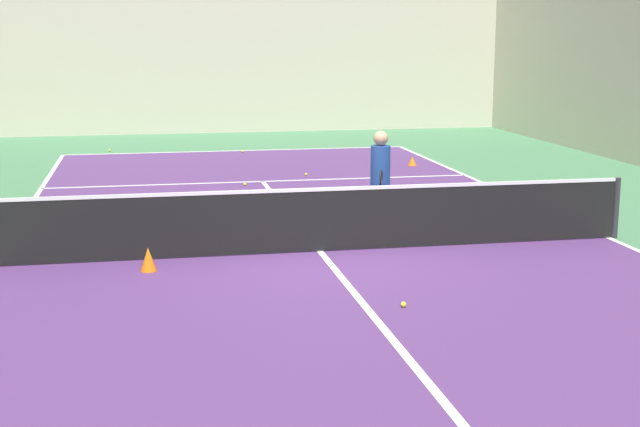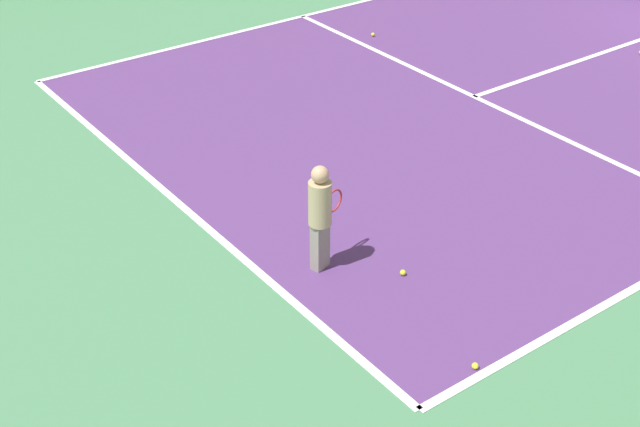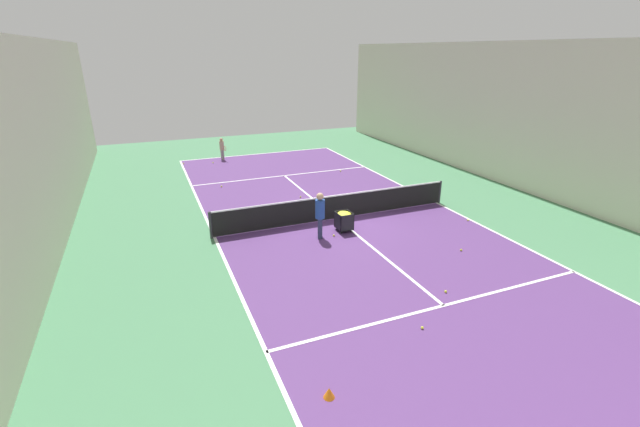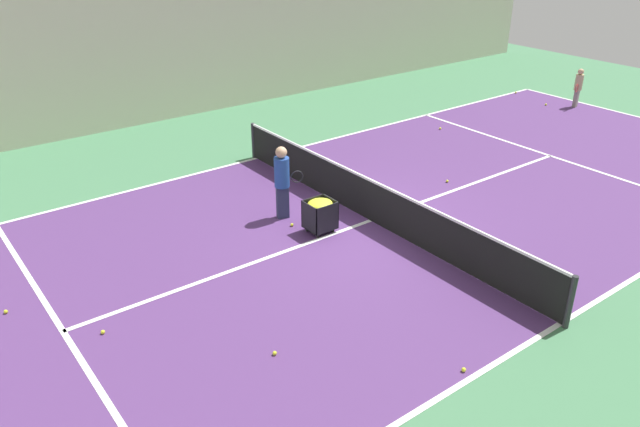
% 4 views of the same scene
% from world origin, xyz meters
% --- Properties ---
extents(ground_plane, '(37.18, 37.18, 0.00)m').
position_xyz_m(ground_plane, '(0.00, 0.00, 0.00)').
color(ground_plane, '#477F56').
extents(court_playing_area, '(9.38, 23.80, 0.00)m').
position_xyz_m(court_playing_area, '(0.00, 0.00, 0.00)').
color(court_playing_area, '#563370').
rests_on(court_playing_area, ground).
extents(line_sideline_left, '(0.10, 23.80, 0.00)m').
position_xyz_m(line_sideline_left, '(-4.69, 0.00, 0.01)').
color(line_sideline_left, white).
rests_on(line_sideline_left, ground).
extents(line_sideline_right, '(0.10, 23.80, 0.00)m').
position_xyz_m(line_sideline_right, '(4.69, 0.00, 0.01)').
color(line_sideline_right, white).
rests_on(line_sideline_right, ground).
extents(line_service_near, '(9.38, 0.10, 0.00)m').
position_xyz_m(line_service_near, '(0.00, -6.54, 0.01)').
color(line_service_near, white).
rests_on(line_service_near, ground).
extents(line_service_far, '(9.38, 0.10, 0.00)m').
position_xyz_m(line_service_far, '(0.00, 6.54, 0.01)').
color(line_service_far, white).
rests_on(line_service_far, ground).
extents(line_centre_service, '(0.10, 13.09, 0.00)m').
position_xyz_m(line_centre_service, '(0.00, 0.00, 0.01)').
color(line_centre_service, white).
rests_on(line_centre_service, ground).
extents(hall_enclosure_right, '(0.15, 33.48, 6.52)m').
position_xyz_m(hall_enclosure_right, '(9.46, 0.00, 3.26)').
color(hall_enclosure_right, beige).
rests_on(hall_enclosure_right, ground).
extents(tennis_net, '(9.68, 0.10, 0.97)m').
position_xyz_m(tennis_net, '(0.00, 0.00, 0.50)').
color(tennis_net, '#2D2D33').
rests_on(tennis_net, ground).
extents(player_near_baseline, '(0.33, 0.59, 1.30)m').
position_xyz_m(player_near_baseline, '(2.31, -11.27, 0.75)').
color(player_near_baseline, gray).
rests_on(player_near_baseline, ground).
extents(coach_at_net, '(0.42, 0.69, 1.64)m').
position_xyz_m(coach_at_net, '(1.29, 1.40, 0.94)').
color(coach_at_net, '#2D3351').
rests_on(coach_at_net, ground).
extents(ball_cart, '(0.53, 0.58, 0.72)m').
position_xyz_m(ball_cart, '(0.26, 1.17, 0.51)').
color(ball_cart, black).
rests_on(ball_cart, ground).
extents(training_cone_0, '(0.23, 0.23, 0.33)m').
position_xyz_m(training_cone_0, '(-2.52, -0.64, 0.17)').
color(training_cone_0, orange).
rests_on(training_cone_0, ground).
extents(tennis_ball_0, '(0.07, 0.07, 0.07)m').
position_xyz_m(tennis_ball_0, '(-0.45, 6.05, 0.04)').
color(tennis_ball_0, yellow).
rests_on(tennis_ball_0, ground).
extents(tennis_ball_1, '(0.07, 0.07, 0.07)m').
position_xyz_m(tennis_ball_1, '(3.39, -5.81, 0.04)').
color(tennis_ball_1, yellow).
rests_on(tennis_ball_1, ground).
extents(tennis_ball_4, '(0.07, 0.07, 0.07)m').
position_xyz_m(tennis_ball_4, '(0.44, -2.91, 0.04)').
color(tennis_ball_4, yellow).
rests_on(tennis_ball_4, ground).
extents(tennis_ball_5, '(0.07, 0.07, 0.07)m').
position_xyz_m(tennis_ball_5, '(1.08, 7.15, 0.04)').
color(tennis_ball_5, yellow).
rests_on(tennis_ball_5, ground).
extents(tennis_ball_7, '(0.07, 0.07, 0.07)m').
position_xyz_m(tennis_ball_7, '(4.59, -11.08, 0.04)').
color(tennis_ball_7, yellow).
rests_on(tennis_ball_7, ground).
extents(tennis_ball_8, '(0.07, 0.07, 0.07)m').
position_xyz_m(tennis_ball_8, '(-4.52, 2.15, 0.04)').
color(tennis_ball_8, yellow).
rests_on(tennis_ball_8, ground).
extents(tennis_ball_9, '(0.07, 0.07, 0.07)m').
position_xyz_m(tennis_ball_9, '(0.81, 1.51, 0.04)').
color(tennis_ball_9, yellow).
rests_on(tennis_ball_9, ground).
extents(tennis_ball_10, '(0.07, 0.07, 0.07)m').
position_xyz_m(tennis_ball_10, '(2.99, -10.63, 0.04)').
color(tennis_ball_10, yellow).
rests_on(tennis_ball_10, ground).
extents(tennis_ball_11, '(0.07, 0.07, 0.07)m').
position_xyz_m(tennis_ball_11, '(-2.54, 4.15, 0.04)').
color(tennis_ball_11, yellow).
rests_on(tennis_ball_11, ground).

